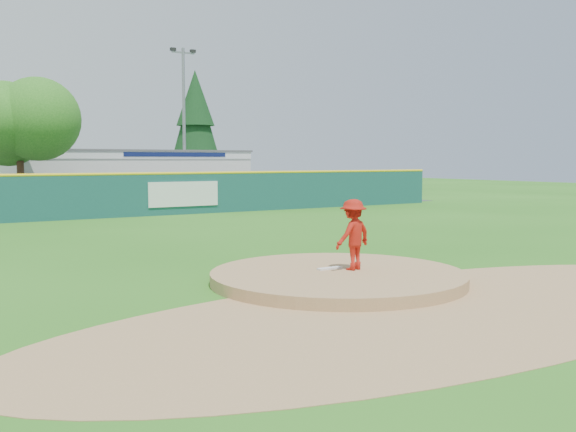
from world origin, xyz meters
TOP-DOWN VIEW (x-y plane):
  - ground at (0.00, 0.00)m, footprint 120.00×120.00m
  - pitchers_mound at (0.00, 0.00)m, footprint 5.50×5.50m
  - pitching_rubber at (0.00, 0.30)m, footprint 0.60×0.15m
  - infield_dirt_arc at (0.00, -3.00)m, footprint 15.40×15.40m
  - parking_lot at (0.00, 27.00)m, footprint 44.00×16.00m
  - pitcher at (0.40, -0.01)m, footprint 1.10×0.78m
  - van at (-1.38, 25.89)m, footprint 4.74×2.62m
  - pool_building_grp at (6.00, 31.99)m, footprint 15.20×8.20m
  - fence_banners at (-1.55, 17.92)m, footprint 15.02×0.04m
  - outfield_fence at (0.00, 18.00)m, footprint 40.00×0.14m
  - deciduous_tree at (-2.00, 25.00)m, footprint 5.60×5.60m
  - conifer_tree at (13.00, 36.00)m, footprint 4.40×4.40m
  - light_pole_right at (9.00, 29.00)m, footprint 1.75×0.25m

SIDE VIEW (x-z plane):
  - ground at x=0.00m, z-range 0.00..0.00m
  - pitchers_mound at x=0.00m, z-range -0.25..0.25m
  - infield_dirt_arc at x=0.00m, z-range 0.00..0.01m
  - parking_lot at x=0.00m, z-range 0.00..0.02m
  - pitching_rubber at x=0.00m, z-range 0.25..0.29m
  - van at x=-1.38m, z-range 0.02..1.28m
  - fence_banners at x=-1.55m, z-range 0.40..1.60m
  - pitcher at x=0.40m, z-range 0.25..1.80m
  - outfield_fence at x=0.00m, z-range 0.05..2.12m
  - pool_building_grp at x=6.00m, z-range 0.01..3.32m
  - deciduous_tree at x=-2.00m, z-range 0.87..8.23m
  - conifer_tree at x=13.00m, z-range 0.79..10.29m
  - light_pole_right at x=9.00m, z-range 0.54..10.54m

